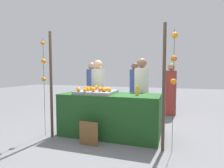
{
  "coord_description": "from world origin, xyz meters",
  "views": [
    {
      "loc": [
        1.29,
        -3.76,
        1.39
      ],
      "look_at": [
        0.0,
        0.15,
        1.1
      ],
      "focal_mm": 30.22,
      "sensor_mm": 36.0,
      "label": 1
    }
  ],
  "objects_px": {
    "orange_0": "(96,87)",
    "vendor_right": "(141,96)",
    "orange_1": "(103,89)",
    "chalkboard_sign": "(89,134)",
    "juice_bottle": "(138,91)",
    "vendor_left": "(98,95)",
    "stall_counter": "(110,115)"
  },
  "relations": [
    {
      "from": "orange_1",
      "to": "juice_bottle",
      "type": "height_order",
      "value": "juice_bottle"
    },
    {
      "from": "juice_bottle",
      "to": "chalkboard_sign",
      "type": "bearing_deg",
      "value": -143.95
    },
    {
      "from": "chalkboard_sign",
      "to": "vendor_left",
      "type": "bearing_deg",
      "value": 105.24
    },
    {
      "from": "orange_0",
      "to": "vendor_right",
      "type": "relative_size",
      "value": 0.05
    },
    {
      "from": "orange_1",
      "to": "juice_bottle",
      "type": "xyz_separation_m",
      "value": [
        0.71,
        0.06,
        -0.01
      ]
    },
    {
      "from": "juice_bottle",
      "to": "vendor_left",
      "type": "relative_size",
      "value": 0.11
    },
    {
      "from": "stall_counter",
      "to": "vendor_left",
      "type": "distance_m",
      "value": 0.96
    },
    {
      "from": "orange_1",
      "to": "orange_0",
      "type": "bearing_deg",
      "value": 132.97
    },
    {
      "from": "chalkboard_sign",
      "to": "vendor_right",
      "type": "bearing_deg",
      "value": 59.91
    },
    {
      "from": "orange_1",
      "to": "chalkboard_sign",
      "type": "height_order",
      "value": "orange_1"
    },
    {
      "from": "stall_counter",
      "to": "chalkboard_sign",
      "type": "height_order",
      "value": "stall_counter"
    },
    {
      "from": "orange_0",
      "to": "juice_bottle",
      "type": "height_order",
      "value": "juice_bottle"
    },
    {
      "from": "vendor_left",
      "to": "vendor_right",
      "type": "xyz_separation_m",
      "value": [
        1.13,
        -0.04,
        0.01
      ]
    },
    {
      "from": "orange_0",
      "to": "orange_1",
      "type": "xyz_separation_m",
      "value": [
        0.32,
        -0.34,
        -0.0
      ]
    },
    {
      "from": "stall_counter",
      "to": "vendor_right",
      "type": "height_order",
      "value": "vendor_right"
    },
    {
      "from": "stall_counter",
      "to": "orange_0",
      "type": "height_order",
      "value": "orange_0"
    },
    {
      "from": "stall_counter",
      "to": "orange_0",
      "type": "relative_size",
      "value": 22.89
    },
    {
      "from": "juice_bottle",
      "to": "chalkboard_sign",
      "type": "relative_size",
      "value": 0.41
    },
    {
      "from": "juice_bottle",
      "to": "vendor_right",
      "type": "bearing_deg",
      "value": 93.25
    },
    {
      "from": "orange_1",
      "to": "juice_bottle",
      "type": "distance_m",
      "value": 0.71
    },
    {
      "from": "orange_1",
      "to": "chalkboard_sign",
      "type": "xyz_separation_m",
      "value": [
        -0.09,
        -0.52,
        -0.78
      ]
    },
    {
      "from": "stall_counter",
      "to": "orange_1",
      "type": "xyz_separation_m",
      "value": [
        -0.1,
        -0.12,
        0.55
      ]
    },
    {
      "from": "stall_counter",
      "to": "orange_1",
      "type": "relative_size",
      "value": 25.41
    },
    {
      "from": "orange_1",
      "to": "vendor_right",
      "type": "distance_m",
      "value": 1.05
    },
    {
      "from": "chalkboard_sign",
      "to": "vendor_left",
      "type": "xyz_separation_m",
      "value": [
        -0.37,
        1.35,
        0.56
      ]
    },
    {
      "from": "chalkboard_sign",
      "to": "juice_bottle",
      "type": "bearing_deg",
      "value": 36.05
    },
    {
      "from": "orange_0",
      "to": "juice_bottle",
      "type": "xyz_separation_m",
      "value": [
        1.02,
        -0.28,
        -0.02
      ]
    },
    {
      "from": "orange_0",
      "to": "vendor_left",
      "type": "relative_size",
      "value": 0.06
    },
    {
      "from": "juice_bottle",
      "to": "vendor_right",
      "type": "relative_size",
      "value": 0.11
    },
    {
      "from": "orange_0",
      "to": "chalkboard_sign",
      "type": "height_order",
      "value": "orange_0"
    },
    {
      "from": "chalkboard_sign",
      "to": "orange_0",
      "type": "bearing_deg",
      "value": 104.53
    },
    {
      "from": "vendor_right",
      "to": "juice_bottle",
      "type": "bearing_deg",
      "value": -86.75
    }
  ]
}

